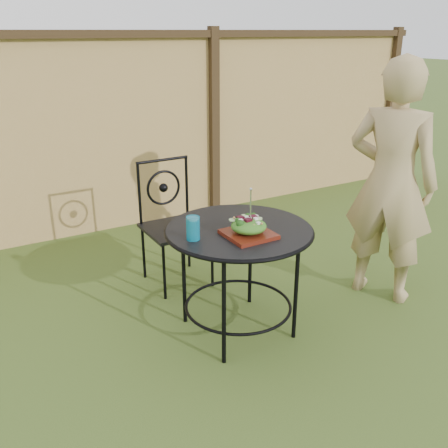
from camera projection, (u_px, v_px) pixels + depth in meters
name	position (u px, v px, depth m)	size (l,w,h in m)	color
ground	(202.00, 340.00, 3.21)	(60.00, 60.00, 0.00)	#2D4817
fence	(90.00, 135.00, 4.63)	(8.00, 0.12, 1.90)	#E1B66F
patio_table	(239.00, 249.00, 3.12)	(0.92, 0.92, 0.72)	black
patio_chair	(173.00, 220.00, 3.82)	(0.46, 0.46, 0.95)	black
diner	(391.00, 183.00, 3.49)	(0.63, 0.41, 1.73)	tan
salad_plate	(249.00, 234.00, 2.94)	(0.27, 0.27, 0.02)	#4F120B
salad	(249.00, 226.00, 2.92)	(0.21, 0.21, 0.08)	#235614
fork	(251.00, 205.00, 2.88)	(0.01, 0.01, 0.18)	silver
drinking_glass	(193.00, 228.00, 2.88)	(0.08, 0.08, 0.14)	#0C7392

